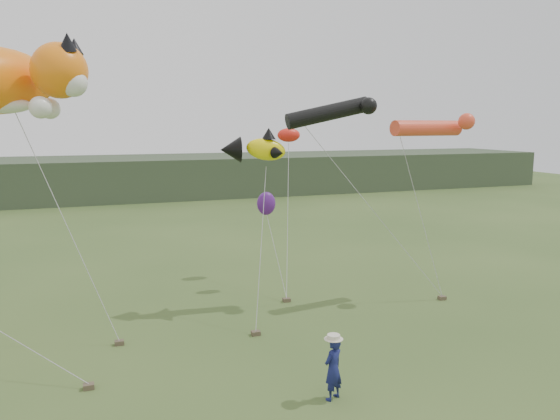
# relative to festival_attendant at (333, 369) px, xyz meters

# --- Properties ---
(ground) EXTENTS (120.00, 120.00, 0.00)m
(ground) POSITION_rel_festival_attendant_xyz_m (0.65, 0.51, -0.88)
(ground) COLOR #385123
(ground) RESTS_ON ground
(headland) EXTENTS (90.00, 13.00, 4.00)m
(headland) POSITION_rel_festival_attendant_xyz_m (-2.46, 45.19, 1.04)
(headland) COLOR #2D3D28
(headland) RESTS_ON ground
(festival_attendant) EXTENTS (0.77, 0.67, 1.77)m
(festival_attendant) POSITION_rel_festival_attendant_xyz_m (0.00, 0.00, 0.00)
(festival_attendant) COLOR navy
(festival_attendant) RESTS_ON ground
(sandbag_anchors) EXTENTS (14.69, 5.54, 0.16)m
(sandbag_anchors) POSITION_rel_festival_attendant_xyz_m (-0.48, 5.63, -0.80)
(sandbag_anchors) COLOR brown
(sandbag_anchors) RESTS_ON ground
(cat_kite) EXTENTS (6.50, 5.21, 2.77)m
(cat_kite) POSITION_rel_festival_attendant_xyz_m (-8.26, 7.81, 8.04)
(cat_kite) COLOR orange
(cat_kite) RESTS_ON ground
(fish_kite) EXTENTS (2.72, 1.79, 1.40)m
(fish_kite) POSITION_rel_festival_attendant_xyz_m (0.25, 8.12, 5.61)
(fish_kite) COLOR yellow
(fish_kite) RESTS_ON ground
(tube_kites) EXTENTS (7.81, 2.32, 1.63)m
(tube_kites) POSITION_rel_festival_attendant_xyz_m (5.70, 7.32, 6.77)
(tube_kites) COLOR black
(tube_kites) RESTS_ON ground
(misc_kites) EXTENTS (2.92, 2.82, 3.87)m
(misc_kites) POSITION_rel_festival_attendant_xyz_m (2.52, 11.53, 4.56)
(misc_kites) COLOR red
(misc_kites) RESTS_ON ground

